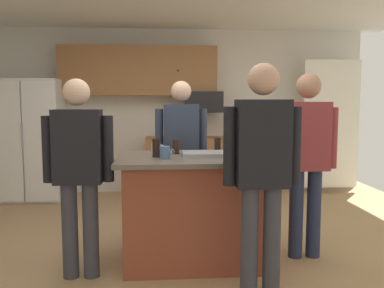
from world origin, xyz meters
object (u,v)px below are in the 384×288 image
(microwave_over_range, at_px, (204,102))
(glass_stout_tall, at_px, (156,148))
(tumbler_amber, at_px, (243,146))
(mug_ceramic_white, at_px, (156,148))
(glass_pilsner, at_px, (242,150))
(glass_short_whisky, at_px, (176,147))
(kitchen_island, at_px, (195,208))
(refrigerator, at_px, (31,140))
(person_guest_by_door, at_px, (307,153))
(mug_blue_stoneware, at_px, (165,153))
(person_elder_center, at_px, (79,165))
(serving_tray, at_px, (207,154))
(person_guest_left, at_px, (181,146))
(person_guest_right, at_px, (262,164))
(glass_dark_ale, at_px, (218,146))

(microwave_over_range, relative_size, glass_stout_tall, 3.41)
(glass_stout_tall, relative_size, tumbler_amber, 1.33)
(mug_ceramic_white, bearing_deg, glass_pilsner, -31.02)
(glass_short_whisky, height_order, tumbler_amber, glass_short_whisky)
(kitchen_island, bearing_deg, refrigerator, 130.76)
(microwave_over_range, xyz_separation_m, glass_pilsner, (0.03, -2.88, -0.41))
(glass_short_whisky, bearing_deg, person_guest_by_door, -7.89)
(kitchen_island, relative_size, mug_blue_stoneware, 10.75)
(person_elder_center, relative_size, person_guest_by_door, 0.96)
(glass_short_whisky, height_order, serving_tray, glass_short_whisky)
(person_guest_left, height_order, mug_ceramic_white, person_guest_left)
(person_guest_left, xyz_separation_m, glass_short_whisky, (-0.09, -0.65, 0.07))
(person_guest_right, height_order, tumbler_amber, person_guest_right)
(person_guest_left, distance_m, person_guest_by_door, 1.38)
(microwave_over_range, xyz_separation_m, glass_short_whisky, (-0.53, -2.54, -0.41))
(person_guest_right, relative_size, serving_tray, 3.95)
(glass_pilsner, relative_size, mug_ceramic_white, 1.17)
(kitchen_island, relative_size, mug_ceramic_white, 11.37)
(kitchen_island, relative_size, serving_tray, 3.13)
(person_guest_right, relative_size, mug_blue_stoneware, 13.55)
(person_guest_left, bearing_deg, mug_blue_stoneware, -16.44)
(glass_short_whisky, xyz_separation_m, tumbler_amber, (0.65, 0.08, -0.01))
(refrigerator, bearing_deg, mug_blue_stoneware, -54.28)
(person_elder_center, distance_m, serving_tray, 1.11)
(glass_pilsner, bearing_deg, mug_blue_stoneware, 177.35)
(refrigerator, height_order, mug_blue_stoneware, refrigerator)
(refrigerator, xyz_separation_m, person_guest_left, (2.15, -1.77, 0.08))
(glass_dark_ale, bearing_deg, person_elder_center, -158.18)
(kitchen_island, relative_size, glass_dark_ale, 9.47)
(person_elder_center, distance_m, mug_ceramic_white, 0.84)
(glass_stout_tall, distance_m, tumbler_amber, 0.88)
(person_elder_center, relative_size, glass_stout_tall, 10.01)
(refrigerator, relative_size, person_guest_by_door, 1.04)
(glass_short_whisky, bearing_deg, microwave_over_range, 78.19)
(refrigerator, relative_size, person_elder_center, 1.08)
(refrigerator, distance_m, person_elder_center, 3.14)
(person_guest_left, distance_m, person_guest_right, 1.65)
(refrigerator, relative_size, glass_short_whisky, 13.30)
(person_guest_right, height_order, mug_blue_stoneware, person_guest_right)
(glass_pilsner, bearing_deg, person_guest_by_door, 15.86)
(kitchen_island, distance_m, glass_short_whisky, 0.60)
(glass_pilsner, relative_size, serving_tray, 0.32)
(microwave_over_range, bearing_deg, glass_stout_tall, -104.50)
(tumbler_amber, bearing_deg, glass_stout_tall, -161.04)
(microwave_over_range, distance_m, tumbler_amber, 2.50)
(person_guest_right, bearing_deg, microwave_over_range, -28.74)
(glass_stout_tall, distance_m, glass_short_whisky, 0.27)
(microwave_over_range, bearing_deg, person_guest_right, -88.95)
(kitchen_island, distance_m, glass_dark_ale, 0.63)
(glass_dark_ale, bearing_deg, microwave_over_range, 87.03)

